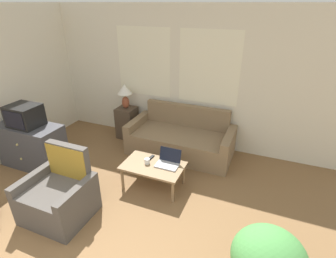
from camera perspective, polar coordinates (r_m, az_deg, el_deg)
The scene contains 11 objects.
wall_back at distance 5.05m, azimuth 2.37°, elevation 11.04°, with size 6.17×0.06×2.60m.
couch at distance 4.96m, azimuth 2.91°, elevation -2.29°, with size 1.92×0.88×0.84m.
armchair at distance 3.86m, azimuth -22.38°, elevation -13.34°, with size 0.83×0.73×0.94m.
tv_dresser at distance 5.06m, azimuth -27.42°, elevation -3.22°, with size 1.12×0.53×0.77m.
television at distance 4.84m, azimuth -28.78°, elevation 2.58°, with size 0.50×0.41×0.35m.
side_table at distance 5.56m, azimuth -8.88°, elevation 1.42°, with size 0.37×0.37×0.65m.
table_lamp at distance 5.32m, azimuth -9.37°, elevation 7.87°, with size 0.29×0.29×0.50m.
coffee_table at distance 4.03m, azimuth -3.24°, elevation -8.33°, with size 0.93×0.57×0.38m.
laptop at distance 3.98m, azimuth 0.05°, elevation -7.06°, with size 0.34×0.27×0.23m.
cup_navy at distance 4.02m, azimuth -4.59°, elevation -6.98°, with size 0.08×0.08×0.08m.
tv_remote at distance 4.16m, azimuth -3.73°, elevation -6.22°, with size 0.06×0.15×0.02m.
Camera 1 is at (1.67, -0.79, 2.60)m, focal length 28.00 mm.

